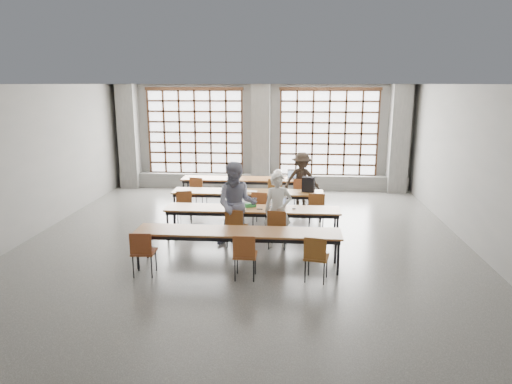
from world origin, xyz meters
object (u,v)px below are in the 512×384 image
(desk_row_d, at_px, (238,234))
(student_male, at_px, (278,210))
(desk_row_c, at_px, (252,211))
(chair_back_left, at_px, (198,188))
(chair_mid_right, at_px, (317,206))
(chair_back_mid, at_px, (274,190))
(chair_front_left, at_px, (236,224))
(chair_front_right, at_px, (277,225))
(desk_row_a, at_px, (248,180))
(desk_row_b, at_px, (248,194))
(chair_mid_left, at_px, (184,203))
(chair_near_left, at_px, (143,249))
(chair_back_right, at_px, (301,190))
(laptop_back, at_px, (293,176))
(mouse, at_px, (294,208))
(chair_near_mid, at_px, (245,252))
(green_box, at_px, (251,205))
(phone, at_px, (260,209))
(chair_mid_centre, at_px, (260,205))
(backpack, at_px, (308,184))
(student_back, at_px, (302,180))
(laptop_front, at_px, (277,205))
(chair_near_right, at_px, (316,254))
(plastic_bag, at_px, (278,174))
(student_female, at_px, (237,205))

(desk_row_d, relative_size, student_male, 2.42)
(desk_row_c, distance_m, student_male, 0.80)
(chair_back_left, bearing_deg, chair_mid_right, -26.63)
(chair_back_mid, distance_m, chair_mid_right, 2.03)
(chair_front_left, bearing_deg, chair_front_right, -0.04)
(chair_back_left, relative_size, chair_back_mid, 1.00)
(chair_front_right, bearing_deg, desk_row_d, -125.05)
(student_male, bearing_deg, desk_row_a, 95.48)
(desk_row_b, relative_size, chair_mid_left, 4.55)
(desk_row_c, xyz_separation_m, chair_near_left, (-1.83, -2.30, -0.13))
(chair_back_right, bearing_deg, student_male, -99.86)
(desk_row_c, height_order, laptop_back, laptop_back)
(mouse, bearing_deg, chair_back_right, 85.61)
(chair_near_mid, bearing_deg, green_box, 92.68)
(chair_back_mid, xyz_separation_m, phone, (-0.21, -2.83, 0.20))
(chair_mid_centre, relative_size, chair_near_mid, 1.00)
(chair_back_left, height_order, backpack, backpack)
(chair_back_left, height_order, mouse, chair_back_left)
(student_male, bearing_deg, student_back, 70.87)
(chair_front_right, relative_size, mouse, 8.98)
(laptop_front, bearing_deg, chair_near_right, -72.19)
(chair_near_mid, relative_size, student_back, 0.55)
(student_back, bearing_deg, chair_mid_right, -91.84)
(chair_back_left, distance_m, green_box, 3.21)
(desk_row_c, distance_m, plastic_bag, 3.45)
(chair_back_mid, relative_size, backpack, 2.20)
(green_box, relative_size, plastic_bag, 0.87)
(chair_front_right, xyz_separation_m, student_male, (0.01, 0.13, 0.29))
(plastic_bag, bearing_deg, chair_back_right, -44.70)
(desk_row_b, relative_size, chair_near_left, 4.55)
(student_female, bearing_deg, student_male, -1.19)
(chair_mid_centre, relative_size, student_back, 0.55)
(chair_mid_centre, height_order, plastic_bag, plastic_bag)
(chair_front_right, bearing_deg, student_back, 80.51)
(chair_back_right, bearing_deg, chair_near_left, -120.77)
(student_female, relative_size, student_back, 1.17)
(laptop_back, bearing_deg, green_box, -106.16)
(chair_back_right, bearing_deg, chair_mid_right, -77.94)
(desk_row_d, bearing_deg, student_back, 73.81)
(desk_row_d, distance_m, laptop_front, 1.92)
(chair_mid_centre, xyz_separation_m, student_male, (0.49, -1.54, 0.29))
(chair_back_right, distance_m, student_back, 0.30)
(chair_mid_right, relative_size, mouse, 8.98)
(desk_row_d, relative_size, chair_mid_centre, 4.55)
(chair_mid_right, height_order, student_back, student_back)
(chair_mid_right, relative_size, green_box, 3.52)
(chair_near_left, height_order, mouse, chair_near_left)
(chair_back_right, xyz_separation_m, laptop_front, (-0.59, -2.62, 0.25))
(desk_row_d, bearing_deg, chair_near_mid, -72.40)
(laptop_front, relative_size, laptop_back, 1.16)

